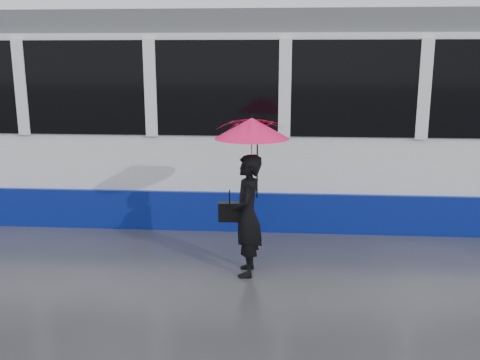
{
  "coord_description": "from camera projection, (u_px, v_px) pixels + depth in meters",
  "views": [
    {
      "loc": [
        1.82,
        -6.68,
        2.65
      ],
      "look_at": [
        1.31,
        0.04,
        1.1
      ],
      "focal_mm": 40.0,
      "sensor_mm": 36.0,
      "label": 1
    }
  ],
  "objects": [
    {
      "name": "rails",
      "position": [
        178.0,
        207.0,
        9.65
      ],
      "size": [
        34.0,
        1.51,
        0.02
      ],
      "color": "#3F3D38",
      "rests_on": "ground"
    },
    {
      "name": "ground",
      "position": [
        143.0,
        258.0,
        7.22
      ],
      "size": [
        90.0,
        90.0,
        0.0
      ],
      "primitive_type": "plane",
      "color": "#2D2D32",
      "rests_on": "ground"
    },
    {
      "name": "tram",
      "position": [
        313.0,
        118.0,
        9.1
      ],
      "size": [
        26.0,
        2.56,
        3.35
      ],
      "color": "white",
      "rests_on": "ground"
    },
    {
      "name": "handbag",
      "position": [
        230.0,
        212.0,
        6.57
      ],
      "size": [
        0.27,
        0.12,
        0.41
      ],
      "rotation": [
        0.0,
        0.0,
        0.03
      ],
      "color": "black",
      "rests_on": "ground"
    },
    {
      "name": "umbrella",
      "position": [
        252.0,
        143.0,
        6.34
      ],
      "size": [
        0.92,
        0.92,
        1.02
      ],
      "rotation": [
        0.0,
        0.0,
        0.03
      ],
      "color": "#DF1258",
      "rests_on": "ground"
    },
    {
      "name": "woman",
      "position": [
        247.0,
        216.0,
        6.54
      ],
      "size": [
        0.38,
        0.56,
        1.52
      ],
      "primitive_type": "imported",
      "rotation": [
        0.0,
        0.0,
        -1.54
      ],
      "color": "black",
      "rests_on": "ground"
    }
  ]
}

